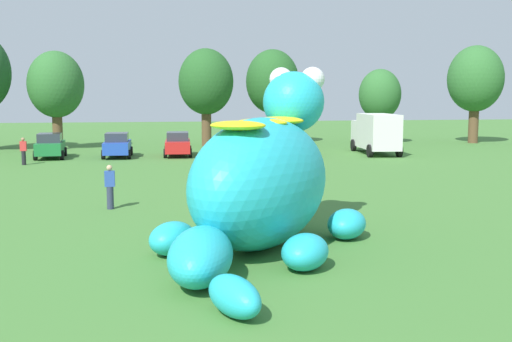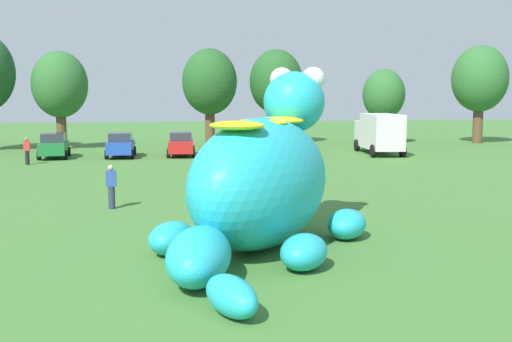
# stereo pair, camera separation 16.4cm
# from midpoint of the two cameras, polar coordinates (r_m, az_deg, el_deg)

# --- Properties ---
(ground_plane) EXTENTS (160.00, 160.00, 0.00)m
(ground_plane) POSITION_cam_midpoint_polar(r_m,az_deg,el_deg) (18.26, -1.62, -6.77)
(ground_plane) COLOR #427533
(giant_inflatable_creature) EXTENTS (7.13, 10.27, 5.28)m
(giant_inflatable_creature) POSITION_cam_midpoint_polar(r_m,az_deg,el_deg) (17.59, 0.28, -0.89)
(giant_inflatable_creature) COLOR #23B2C6
(giant_inflatable_creature) RESTS_ON ground
(car_green) EXTENTS (2.15, 4.21, 1.72)m
(car_green) POSITION_cam_midpoint_polar(r_m,az_deg,el_deg) (44.37, -18.73, 2.25)
(car_green) COLOR #1E7238
(car_green) RESTS_ON ground
(car_blue) EXTENTS (1.97, 4.12, 1.72)m
(car_blue) POSITION_cam_midpoint_polar(r_m,az_deg,el_deg) (43.68, -12.90, 2.37)
(car_blue) COLOR #2347B7
(car_blue) RESTS_ON ground
(car_red) EXTENTS (2.06, 4.16, 1.72)m
(car_red) POSITION_cam_midpoint_polar(r_m,az_deg,el_deg) (43.79, -7.41, 2.51)
(car_red) COLOR red
(car_red) RESTS_ON ground
(car_silver) EXTENTS (2.02, 4.14, 1.72)m
(car_silver) POSITION_cam_midpoint_polar(r_m,az_deg,el_deg) (43.54, -2.10, 2.54)
(car_silver) COLOR #B7BABF
(car_silver) RESTS_ON ground
(car_black) EXTENTS (1.97, 4.12, 1.72)m
(car_black) POSITION_cam_midpoint_polar(r_m,az_deg,el_deg) (44.39, 2.83, 2.62)
(car_black) COLOR black
(car_black) RESTS_ON ground
(box_truck) EXTENTS (2.71, 6.52, 2.95)m
(box_truck) POSITION_cam_midpoint_polar(r_m,az_deg,el_deg) (45.76, 10.98, 3.57)
(box_truck) COLOR silver
(box_truck) RESTS_ON ground
(tree_mid_left) EXTENTS (4.37, 4.37, 7.76)m
(tree_mid_left) POSITION_cam_midpoint_polar(r_m,az_deg,el_deg) (51.24, -18.24, 7.61)
(tree_mid_left) COLOR brown
(tree_mid_left) RESTS_ON ground
(tree_centre_left) EXTENTS (4.61, 4.61, 8.18)m
(tree_centre_left) POSITION_cam_midpoint_polar(r_m,az_deg,el_deg) (52.05, -4.77, 8.23)
(tree_centre_left) COLOR brown
(tree_centre_left) RESTS_ON ground
(tree_centre) EXTENTS (4.66, 4.66, 8.26)m
(tree_centre) POSITION_cam_midpoint_polar(r_m,az_deg,el_deg) (54.21, 1.46, 8.27)
(tree_centre) COLOR brown
(tree_centre) RESTS_ON ground
(tree_centre_right) EXTENTS (3.70, 3.70, 6.57)m
(tree_centre_right) POSITION_cam_midpoint_polar(r_m,az_deg,el_deg) (55.46, 11.39, 6.96)
(tree_centre_right) COLOR brown
(tree_centre_right) RESTS_ON ground
(tree_mid_right) EXTENTS (4.88, 4.88, 8.66)m
(tree_mid_right) POSITION_cam_midpoint_polar(r_m,az_deg,el_deg) (58.32, 19.69, 8.04)
(tree_mid_right) COLOR brown
(tree_mid_right) RESTS_ON ground
(spectator_near_inflatable) EXTENTS (0.38, 0.26, 1.71)m
(spectator_near_inflatable) POSITION_cam_midpoint_polar(r_m,az_deg,el_deg) (24.13, -13.64, -1.47)
(spectator_near_inflatable) COLOR #2D334C
(spectator_near_inflatable) RESTS_ON ground
(spectator_mid_field) EXTENTS (0.38, 0.26, 1.71)m
(spectator_mid_field) POSITION_cam_midpoint_polar(r_m,az_deg,el_deg) (40.69, -20.96, 1.72)
(spectator_mid_field) COLOR black
(spectator_mid_field) RESTS_ON ground
(spectator_by_cars) EXTENTS (0.38, 0.26, 1.71)m
(spectator_by_cars) POSITION_cam_midpoint_polar(r_m,az_deg,el_deg) (29.51, 2.24, 0.28)
(spectator_by_cars) COLOR black
(spectator_by_cars) RESTS_ON ground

